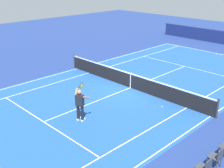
{
  "coord_description": "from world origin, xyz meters",
  "views": [
    {
      "loc": [
        12.68,
        11.15,
        6.8
      ],
      "look_at": [
        2.0,
        0.35,
        0.9
      ],
      "focal_mm": 45.5,
      "sensor_mm": 36.0,
      "label": 1
    }
  ],
  "objects": [
    {
      "name": "tennis_ball",
      "position": [
        0.9,
        3.12,
        0.03
      ],
      "size": [
        0.07,
        0.07,
        0.07
      ],
      "primitive_type": "sphere",
      "color": "#CCE01E",
      "rests_on": "ground_plane"
    },
    {
      "name": "court_line_markings",
      "position": [
        0.0,
        0.0,
        0.0
      ],
      "size": [
        23.85,
        11.05,
        0.01
      ],
      "color": "white",
      "rests_on": "ground_plane"
    },
    {
      "name": "spectator_chair_4",
      "position": [
        3.73,
        7.63,
        0.52
      ],
      "size": [
        0.44,
        0.44,
        0.88
      ],
      "color": "#38383D",
      "rests_on": "ground_plane"
    },
    {
      "name": "court_slab",
      "position": [
        0.0,
        0.0,
        0.0
      ],
      "size": [
        24.2,
        11.4,
        0.0
      ],
      "primitive_type": "cube",
      "color": "#1E4C93",
      "rests_on": "ground_plane"
    },
    {
      "name": "tennis_player_near",
      "position": [
        4.98,
        1.14,
        0.93
      ],
      "size": [
        0.94,
        0.91,
        1.7
      ],
      "color": "black",
      "rests_on": "ground_plane"
    },
    {
      "name": "tennis_net",
      "position": [
        0.0,
        0.0,
        0.49
      ],
      "size": [
        0.1,
        11.7,
        1.08
      ],
      "color": "#2D2D33",
      "rests_on": "ground_plane"
    },
    {
      "name": "ground_plane",
      "position": [
        0.0,
        0.0,
        0.0
      ],
      "size": [
        60.0,
        60.0,
        0.0
      ],
      "primitive_type": "plane",
      "color": "navy"
    },
    {
      "name": "spectator_chair_5",
      "position": [
        4.64,
        7.63,
        0.52
      ],
      "size": [
        0.44,
        0.44,
        0.88
      ],
      "color": "#38383D",
      "rests_on": "ground_plane"
    }
  ]
}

